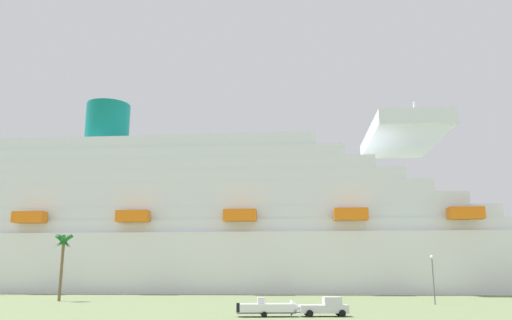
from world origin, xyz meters
The scene contains 6 objects.
ground_plane centered at (0.00, 30.00, 0.00)m, with size 600.00×600.00×0.00m, color #66754C.
cruise_ship centered at (-24.05, 58.10, 16.39)m, with size 229.12×39.41×61.88m.
pickup_truck centered at (7.04, -21.63, 1.04)m, with size 5.82×2.89×2.20m.
small_boat_on_trailer centered at (0.86, -22.49, 0.96)m, with size 8.50×2.87×2.15m.
palm_tree centered at (-39.22, 8.60, 9.79)m, with size 3.45×3.58×12.04m.
street_lamp centered at (25.72, 3.16, 5.09)m, with size 0.56×0.56×7.79m.
Camera 1 is at (3.91, -83.85, 4.83)m, focal length 35.95 mm.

